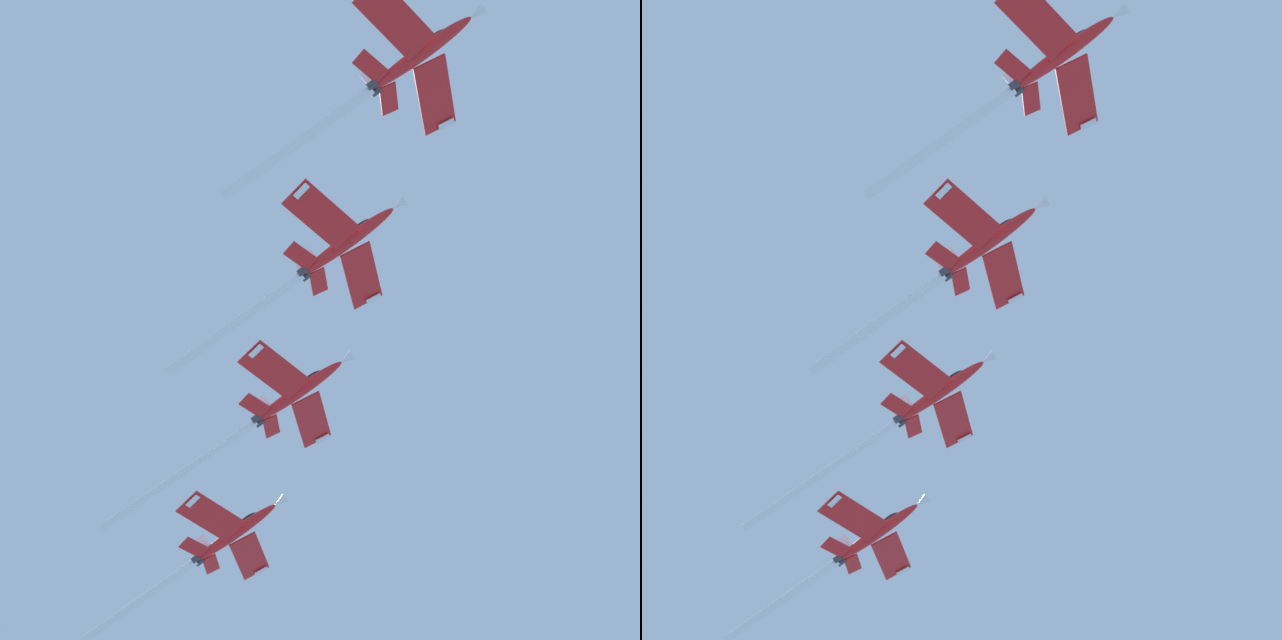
% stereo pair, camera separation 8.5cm
% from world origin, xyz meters
% --- Properties ---
extents(jet_lead, '(19.41, 27.72, 14.91)m').
position_xyz_m(jet_lead, '(23.72, 14.12, 102.65)').
color(jet_lead, red).
extents(jet_second, '(19.38, 27.26, 15.12)m').
position_xyz_m(jet_second, '(33.82, 32.68, 96.04)').
color(jet_second, red).
extents(jet_third, '(19.30, 30.39, 16.63)m').
position_xyz_m(jet_third, '(44.63, 49.91, 90.69)').
color(jet_third, red).
extents(jet_fourth, '(19.32, 26.53, 14.71)m').
position_xyz_m(jet_fourth, '(53.92, 68.73, 83.64)').
color(jet_fourth, red).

